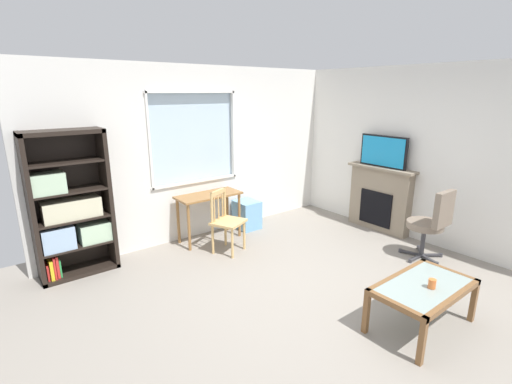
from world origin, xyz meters
TOP-DOWN VIEW (x-y plane):
  - ground at (0.00, 0.00)m, footprint 5.97×5.81m
  - wall_back_with_window at (0.01, 2.40)m, footprint 4.97×0.15m
  - wall_right at (2.54, 0.00)m, footprint 0.12×5.01m
  - bookshelf at (-1.97, 2.17)m, footprint 0.90×0.38m
  - desk_under_window at (-0.06, 2.05)m, footprint 0.99×0.44m
  - wooden_chair at (-0.09, 1.54)m, footprint 0.55×0.54m
  - plastic_drawer_unit at (0.69, 2.10)m, footprint 0.35×0.40m
  - fireplace at (2.39, 0.71)m, footprint 0.26×1.15m
  - tv at (2.37, 0.71)m, footprint 0.06×0.80m
  - office_chair at (1.93, -0.40)m, footprint 0.56×0.58m
  - coffee_table at (0.42, -1.11)m, footprint 1.05×0.60m
  - sippy_cup at (0.41, -1.18)m, footprint 0.07×0.07m

SIDE VIEW (x-z plane):
  - ground at x=0.00m, z-range -0.02..0.00m
  - plastic_drawer_unit at x=0.69m, z-range 0.00..0.47m
  - coffee_table at x=0.42m, z-range 0.16..0.62m
  - wooden_chair at x=-0.09m, z-range 0.01..0.91m
  - sippy_cup at x=0.41m, z-range 0.46..0.55m
  - fireplace at x=2.39m, z-range 0.00..1.07m
  - office_chair at x=1.93m, z-range 0.05..1.05m
  - desk_under_window at x=-0.06m, z-range 0.24..0.98m
  - bookshelf at x=-1.97m, z-range -0.07..1.74m
  - wall_back_with_window at x=0.01m, z-range -0.03..2.59m
  - wall_right at x=2.54m, z-range 0.00..2.62m
  - tv at x=2.37m, z-range 1.07..1.57m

